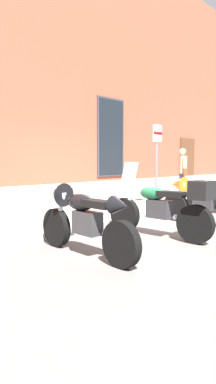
# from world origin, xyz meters

# --- Properties ---
(ground_plane) EXTENTS (140.00, 140.00, 0.00)m
(ground_plane) POSITION_xyz_m (0.00, 0.00, 0.00)
(ground_plane) COLOR #565451
(sidewalk) EXTENTS (29.90, 2.98, 0.13)m
(sidewalk) POSITION_xyz_m (0.00, 1.49, 0.06)
(sidewalk) COLOR gray
(sidewalk) RESTS_ON ground_plane
(motorcycle_black_sport) EXTENTS (0.62, 2.06, 1.01)m
(motorcycle_black_sport) POSITION_xyz_m (-2.47, -1.04, 0.55)
(motorcycle_black_sport) COLOR black
(motorcycle_black_sport) RESTS_ON ground_plane
(motorcycle_green_touring) EXTENTS (0.62, 2.13, 1.32)m
(motorcycle_green_touring) POSITION_xyz_m (-0.78, -1.26, 0.55)
(motorcycle_green_touring) COLOR black
(motorcycle_green_touring) RESTS_ON ground_plane
(motorcycle_orange_sport) EXTENTS (0.62, 1.97, 1.00)m
(motorcycle_orange_sport) POSITION_xyz_m (0.80, -1.11, 0.55)
(motorcycle_orange_sport) COLOR black
(motorcycle_orange_sport) RESTS_ON ground_plane
(pedestrian_tan_coat) EXTENTS (0.51, 0.53, 1.63)m
(pedestrian_tan_coat) POSITION_xyz_m (4.11, 1.32, 1.04)
(pedestrian_tan_coat) COLOR #2D3351
(pedestrian_tan_coat) RESTS_ON sidewalk
(parking_sign) EXTENTS (0.36, 0.07, 2.20)m
(parking_sign) POSITION_xyz_m (1.81, 0.72, 1.56)
(parking_sign) COLOR #4C4C51
(parking_sign) RESTS_ON sidewalk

